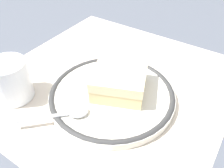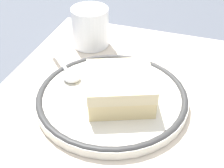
{
  "view_description": "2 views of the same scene",
  "coord_description": "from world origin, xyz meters",
  "px_view_note": "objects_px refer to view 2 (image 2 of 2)",
  "views": [
    {
      "loc": [
        -0.3,
        -0.2,
        0.3
      ],
      "look_at": [
        -0.04,
        -0.03,
        0.03
      ],
      "focal_mm": 37.99,
      "sensor_mm": 36.0,
      "label": 1
    },
    {
      "loc": [
        0.08,
        -0.38,
        0.31
      ],
      "look_at": [
        -0.04,
        -0.03,
        0.03
      ],
      "focal_mm": 52.48,
      "sensor_mm": 36.0,
      "label": 2
    }
  ],
  "objects_px": {
    "cake_slice": "(120,88)",
    "spoon": "(68,72)",
    "plate": "(112,97)",
    "cup": "(90,29)"
  },
  "relations": [
    {
      "from": "cup",
      "to": "plate",
      "type": "bearing_deg",
      "value": -58.37
    },
    {
      "from": "cake_slice",
      "to": "spoon",
      "type": "distance_m",
      "value": 0.1
    },
    {
      "from": "plate",
      "to": "spoon",
      "type": "xyz_separation_m",
      "value": [
        -0.08,
        0.03,
        0.01
      ]
    },
    {
      "from": "cup",
      "to": "spoon",
      "type": "bearing_deg",
      "value": -85.59
    },
    {
      "from": "cake_slice",
      "to": "spoon",
      "type": "relative_size",
      "value": 1.24
    },
    {
      "from": "plate",
      "to": "cup",
      "type": "height_order",
      "value": "cup"
    },
    {
      "from": "cake_slice",
      "to": "cup",
      "type": "distance_m",
      "value": 0.19
    },
    {
      "from": "plate",
      "to": "cake_slice",
      "type": "bearing_deg",
      "value": -25.03
    },
    {
      "from": "plate",
      "to": "spoon",
      "type": "height_order",
      "value": "spoon"
    },
    {
      "from": "cake_slice",
      "to": "cup",
      "type": "bearing_deg",
      "value": 124.18
    }
  ]
}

